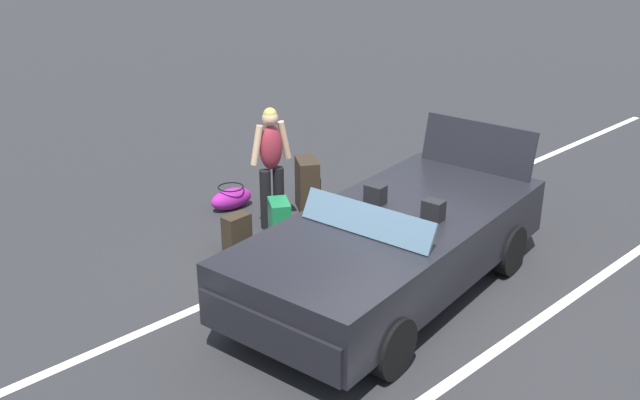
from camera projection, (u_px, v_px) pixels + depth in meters
ground_plane at (390, 293)px, 8.22m from camera, size 80.00×80.00×0.00m
lot_line_near at (314, 257)px, 9.04m from camera, size 18.00×0.12×0.01m
lot_line_mid at (501, 347)px, 7.24m from camera, size 18.00×0.12×0.01m
convertible_car at (382, 253)px, 7.84m from camera, size 4.35×2.34×1.54m
suitcase_large_black at (308, 185)px, 10.33m from camera, size 0.49×0.56×0.74m
suitcase_medium_bright at (280, 224)px, 9.22m from camera, size 0.41×0.47×0.62m
suitcase_small_carryon at (237, 234)px, 9.09m from camera, size 0.35×0.24×0.50m
duffel_bag at (231, 198)px, 10.41m from camera, size 0.67×0.41×0.34m
traveler_person at (271, 161)px, 9.56m from camera, size 0.61×0.27×1.65m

